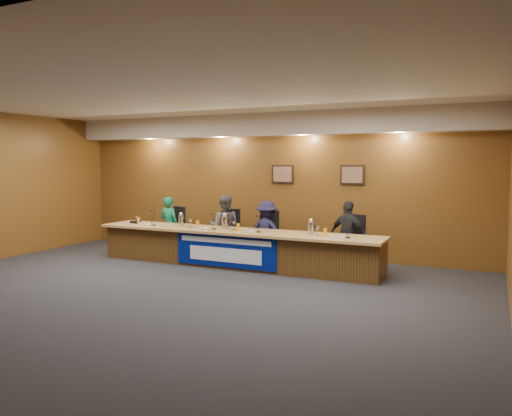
# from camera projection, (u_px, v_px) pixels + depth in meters

# --- Properties ---
(floor) EXTENTS (10.00, 10.00, 0.00)m
(floor) POSITION_uv_depth(u_px,v_px,m) (165.00, 294.00, 8.05)
(floor) COLOR black
(floor) RESTS_ON ground
(ceiling) EXTENTS (10.00, 8.00, 0.04)m
(ceiling) POSITION_uv_depth(u_px,v_px,m) (162.00, 92.00, 7.76)
(ceiling) COLOR silver
(ceiling) RESTS_ON wall_back
(wall_back) EXTENTS (10.00, 0.04, 3.20)m
(wall_back) POSITION_uv_depth(u_px,v_px,m) (267.00, 185.00, 11.50)
(wall_back) COLOR brown
(wall_back) RESTS_ON floor
(soffit) EXTENTS (10.00, 0.50, 0.50)m
(soffit) POSITION_uv_depth(u_px,v_px,m) (263.00, 125.00, 11.15)
(soffit) COLOR beige
(soffit) RESTS_ON wall_back
(dais_body) EXTENTS (6.00, 0.80, 0.70)m
(dais_body) POSITION_uv_depth(u_px,v_px,m) (235.00, 249.00, 10.17)
(dais_body) COLOR #4C2E13
(dais_body) RESTS_ON floor
(dais_top) EXTENTS (6.10, 0.95, 0.05)m
(dais_top) POSITION_uv_depth(u_px,v_px,m) (234.00, 231.00, 10.09)
(dais_top) COLOR #AB7F48
(dais_top) RESTS_ON dais_body
(banner) EXTENTS (2.20, 0.02, 0.65)m
(banner) POSITION_uv_depth(u_px,v_px,m) (225.00, 251.00, 9.80)
(banner) COLOR navy
(banner) RESTS_ON dais_body
(banner_text_upper) EXTENTS (2.00, 0.01, 0.10)m
(banner_text_upper) POSITION_uv_depth(u_px,v_px,m) (225.00, 241.00, 9.77)
(banner_text_upper) COLOR silver
(banner_text_upper) RESTS_ON banner
(banner_text_lower) EXTENTS (1.60, 0.01, 0.28)m
(banner_text_lower) POSITION_uv_depth(u_px,v_px,m) (225.00, 255.00, 9.79)
(banner_text_lower) COLOR silver
(banner_text_lower) RESTS_ON banner
(wall_photo_left) EXTENTS (0.52, 0.04, 0.42)m
(wall_photo_left) POSITION_uv_depth(u_px,v_px,m) (283.00, 174.00, 11.28)
(wall_photo_left) COLOR black
(wall_photo_left) RESTS_ON wall_back
(wall_photo_right) EXTENTS (0.52, 0.04, 0.42)m
(wall_photo_right) POSITION_uv_depth(u_px,v_px,m) (352.00, 175.00, 10.59)
(wall_photo_right) COLOR black
(wall_photo_right) RESTS_ON wall_back
(panelist_a) EXTENTS (0.50, 0.34, 1.32)m
(panelist_a) POSITION_uv_depth(u_px,v_px,m) (169.00, 225.00, 11.62)
(panelist_a) COLOR #0C5B3C
(panelist_a) RESTS_ON floor
(panelist_b) EXTENTS (0.82, 0.72, 1.40)m
(panelist_b) POSITION_uv_depth(u_px,v_px,m) (224.00, 227.00, 10.98)
(panelist_b) COLOR #49484C
(panelist_b) RESTS_ON floor
(panelist_c) EXTENTS (0.88, 0.55, 1.30)m
(panelist_c) POSITION_uv_depth(u_px,v_px,m) (267.00, 232.00, 10.55)
(panelist_c) COLOR #151433
(panelist_c) RESTS_ON floor
(panelist_d) EXTENTS (0.86, 0.52, 1.37)m
(panelist_d) POSITION_uv_depth(u_px,v_px,m) (348.00, 235.00, 9.79)
(panelist_d) COLOR black
(panelist_d) RESTS_ON floor
(office_chair_a) EXTENTS (0.62, 0.62, 0.08)m
(office_chair_a) POSITION_uv_depth(u_px,v_px,m) (172.00, 232.00, 11.73)
(office_chair_a) COLOR black
(office_chair_a) RESTS_ON floor
(office_chair_b) EXTENTS (0.50, 0.50, 0.08)m
(office_chair_b) POSITION_uv_depth(u_px,v_px,m) (227.00, 236.00, 11.09)
(office_chair_b) COLOR black
(office_chair_b) RESTS_ON floor
(office_chair_c) EXTENTS (0.61, 0.61, 0.08)m
(office_chair_c) POSITION_uv_depth(u_px,v_px,m) (269.00, 239.00, 10.66)
(office_chair_c) COLOR black
(office_chair_c) RESTS_ON floor
(office_chair_d) EXTENTS (0.61, 0.61, 0.08)m
(office_chair_d) POSITION_uv_depth(u_px,v_px,m) (350.00, 245.00, 9.90)
(office_chair_d) COLOR black
(office_chair_d) RESTS_ON floor
(nameplate_a) EXTENTS (0.24, 0.08, 0.10)m
(nameplate_a) POSITION_uv_depth(u_px,v_px,m) (144.00, 224.00, 10.75)
(nameplate_a) COLOR white
(nameplate_a) RESTS_ON dais_top
(microphone_a) EXTENTS (0.07, 0.07, 0.02)m
(microphone_a) POSITION_uv_depth(u_px,v_px,m) (154.00, 225.00, 10.80)
(microphone_a) COLOR black
(microphone_a) RESTS_ON dais_top
(juice_glass_a) EXTENTS (0.06, 0.06, 0.15)m
(juice_glass_a) POSITION_uv_depth(u_px,v_px,m) (139.00, 221.00, 11.03)
(juice_glass_a) COLOR orange
(juice_glass_a) RESTS_ON dais_top
(water_glass_a) EXTENTS (0.08, 0.08, 0.18)m
(water_glass_a) POSITION_uv_depth(u_px,v_px,m) (137.00, 220.00, 11.12)
(water_glass_a) COLOR silver
(water_glass_a) RESTS_ON dais_top
(nameplate_b) EXTENTS (0.24, 0.08, 0.10)m
(nameplate_b) POSITION_uv_depth(u_px,v_px,m) (200.00, 228.00, 10.10)
(nameplate_b) COLOR white
(nameplate_b) RESTS_ON dais_top
(microphone_b) EXTENTS (0.07, 0.07, 0.02)m
(microphone_b) POSITION_uv_depth(u_px,v_px,m) (214.00, 229.00, 10.16)
(microphone_b) COLOR black
(microphone_b) RESTS_ON dais_top
(juice_glass_b) EXTENTS (0.06, 0.06, 0.15)m
(juice_glass_b) POSITION_uv_depth(u_px,v_px,m) (198.00, 224.00, 10.43)
(juice_glass_b) COLOR orange
(juice_glass_b) RESTS_ON dais_top
(water_glass_b) EXTENTS (0.08, 0.08, 0.18)m
(water_glass_b) POSITION_uv_depth(u_px,v_px,m) (191.00, 223.00, 10.44)
(water_glass_b) COLOR silver
(water_glass_b) RESTS_ON dais_top
(nameplate_c) EXTENTS (0.24, 0.08, 0.10)m
(nameplate_c) POSITION_uv_depth(u_px,v_px,m) (246.00, 231.00, 9.66)
(nameplate_c) COLOR white
(nameplate_c) RESTS_ON dais_top
(microphone_c) EXTENTS (0.07, 0.07, 0.02)m
(microphone_c) POSITION_uv_depth(u_px,v_px,m) (259.00, 232.00, 9.74)
(microphone_c) COLOR black
(microphone_c) RESTS_ON dais_top
(juice_glass_c) EXTENTS (0.06, 0.06, 0.15)m
(juice_glass_c) POSITION_uv_depth(u_px,v_px,m) (238.00, 227.00, 9.97)
(juice_glass_c) COLOR orange
(juice_glass_c) RESTS_ON dais_top
(water_glass_c) EXTENTS (0.08, 0.08, 0.18)m
(water_glass_c) POSITION_uv_depth(u_px,v_px,m) (234.00, 226.00, 10.04)
(water_glass_c) COLOR silver
(water_glass_c) RESTS_ON dais_top
(nameplate_d) EXTENTS (0.24, 0.08, 0.10)m
(nameplate_d) POSITION_uv_depth(u_px,v_px,m) (335.00, 236.00, 8.90)
(nameplate_d) COLOR white
(nameplate_d) RESTS_ON dais_top
(microphone_d) EXTENTS (0.07, 0.07, 0.02)m
(microphone_d) POSITION_uv_depth(u_px,v_px,m) (348.00, 238.00, 8.99)
(microphone_d) COLOR black
(microphone_d) RESTS_ON dais_top
(juice_glass_d) EXTENTS (0.06, 0.06, 0.15)m
(juice_glass_d) POSITION_uv_depth(u_px,v_px,m) (325.00, 232.00, 9.22)
(juice_glass_d) COLOR orange
(juice_glass_d) RESTS_ON dais_top
(water_glass_d) EXTENTS (0.08, 0.08, 0.18)m
(water_glass_d) POSITION_uv_depth(u_px,v_px,m) (318.00, 231.00, 9.27)
(water_glass_d) COLOR silver
(water_glass_d) RESTS_ON dais_top
(carafe_left) EXTENTS (0.11, 0.11, 0.24)m
(carafe_left) POSITION_uv_depth(u_px,v_px,m) (181.00, 221.00, 10.68)
(carafe_left) COLOR silver
(carafe_left) RESTS_ON dais_top
(carafe_mid) EXTENTS (0.13, 0.13, 0.26)m
(carafe_mid) POSITION_uv_depth(u_px,v_px,m) (225.00, 222.00, 10.29)
(carafe_mid) COLOR silver
(carafe_mid) RESTS_ON dais_top
(carafe_right) EXTENTS (0.12, 0.12, 0.24)m
(carafe_right) POSITION_uv_depth(u_px,v_px,m) (311.00, 228.00, 9.47)
(carafe_right) COLOR silver
(carafe_right) RESTS_ON dais_top
(speakerphone) EXTENTS (0.32, 0.32, 0.05)m
(speakerphone) POSITION_uv_depth(u_px,v_px,m) (137.00, 222.00, 11.22)
(speakerphone) COLOR black
(speakerphone) RESTS_ON dais_top
(paper_stack) EXTENTS (0.26, 0.33, 0.01)m
(paper_stack) POSITION_uv_depth(u_px,v_px,m) (337.00, 237.00, 9.10)
(paper_stack) COLOR white
(paper_stack) RESTS_ON dais_top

